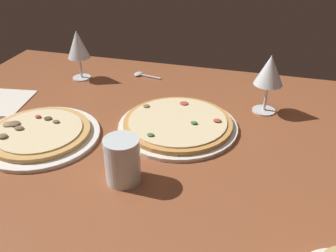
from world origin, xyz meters
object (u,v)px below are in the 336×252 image
(paper_menu, at_px, (4,102))
(wine_glass_near, at_px, (78,46))
(water_glass, at_px, (123,162))
(pizza_main, at_px, (178,124))
(wine_glass_far, at_px, (270,72))
(spoon, at_px, (142,75))
(pizza_side, at_px, (40,134))

(paper_menu, bearing_deg, wine_glass_near, -129.84)
(water_glass, relative_size, paper_menu, 0.59)
(pizza_main, height_order, water_glass, water_glass)
(wine_glass_far, height_order, water_glass, wine_glass_far)
(pizza_main, bearing_deg, wine_glass_far, -143.62)
(wine_glass_far, relative_size, spoon, 1.62)
(pizza_main, bearing_deg, spoon, -56.09)
(paper_menu, xyz_separation_m, spoon, (-0.35, -0.32, 0.00))
(pizza_side, distance_m, paper_menu, 0.27)
(water_glass, distance_m, paper_menu, 0.57)
(water_glass, xyz_separation_m, spoon, (0.15, -0.57, -0.04))
(wine_glass_far, relative_size, water_glass, 1.65)
(wine_glass_far, height_order, wine_glass_near, wine_glass_far)
(wine_glass_near, bearing_deg, spoon, -158.96)
(wine_glass_near, distance_m, paper_menu, 0.31)
(pizza_main, height_order, pizza_side, pizza_side)
(paper_menu, relative_size, spoon, 1.66)
(wine_glass_far, bearing_deg, pizza_main, 36.38)
(water_glass, bearing_deg, wine_glass_far, -124.54)
(pizza_side, distance_m, water_glass, 0.30)
(wine_glass_far, distance_m, spoon, 0.48)
(pizza_side, bearing_deg, wine_glass_far, -151.15)
(wine_glass_near, height_order, paper_menu, wine_glass_near)
(wine_glass_near, bearing_deg, water_glass, 125.45)
(paper_menu, bearing_deg, pizza_main, 171.47)
(pizza_side, relative_size, wine_glass_far, 1.80)
(pizza_side, distance_m, wine_glass_far, 0.65)
(pizza_main, bearing_deg, pizza_side, 23.18)
(wine_glass_far, height_order, paper_menu, wine_glass_far)
(pizza_side, xyz_separation_m, spoon, (-0.12, -0.47, -0.01))
(wine_glass_far, relative_size, wine_glass_near, 1.02)
(spoon, bearing_deg, water_glass, 105.08)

